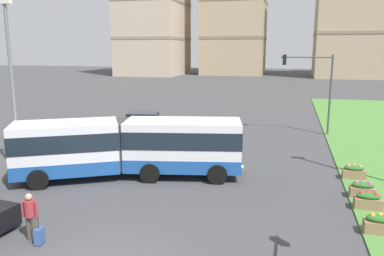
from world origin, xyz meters
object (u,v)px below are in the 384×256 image
Objects in this scene: flower_planter_3 at (363,189)px; articulated_bus at (130,147)px; pedestrian_crossing at (30,214)px; flower_planter_2 at (368,200)px; flower_planter_1 at (380,224)px; streetlight_left at (12,83)px; apartment_tower_west at (153,4)px; car_silver_hatch at (144,123)px; traffic_light_far_right at (314,80)px; flower_planter_4 at (354,171)px; rolling_suitcase at (39,236)px.

articulated_bus is at bearing 179.36° from flower_planter_3.
pedestrian_crossing is 13.37m from flower_planter_2.
flower_planter_3 is at bearing 90.00° from flower_planter_1.
streetlight_left is 0.25× the size of apartment_tower_west.
car_silver_hatch is 13.86m from traffic_light_far_right.
flower_planter_1 is 17.53m from traffic_light_far_right.
pedestrian_crossing is at bearing -149.25° from flower_planter_3.
flower_planter_4 is at bearing 90.00° from flower_planter_3.
traffic_light_far_right is 0.17× the size of apartment_tower_west.
pedestrian_crossing is 0.28× the size of traffic_light_far_right.
apartment_tower_west is (-38.81, 81.19, 17.57)m from flower_planter_2.
flower_planter_1 is 3.65m from flower_planter_3.
flower_planter_4 is (11.58, 10.00, 0.11)m from rolling_suitcase.
flower_planter_1 is at bearing -90.00° from flower_planter_3.
flower_planter_4 is (12.03, 9.80, -0.58)m from pedestrian_crossing.
apartment_tower_west is at bearing 109.19° from car_silver_hatch.
flower_planter_1 is (14.85, -14.64, -0.33)m from car_silver_hatch.
streetlight_left is (-17.31, -3.66, 4.54)m from flower_planter_4.
traffic_light_far_right is (9.76, 13.24, 2.62)m from articulated_bus.
streetlight_left is at bearing -168.04° from flower_planter_4.
flower_planter_3 is at bearing 30.75° from pedestrian_crossing.
flower_planter_3 is 14.01m from traffic_light_far_right.
apartment_tower_west reaches higher than flower_planter_2.
car_silver_hatch reaches higher than flower_planter_2.
flower_planter_4 is 0.18× the size of traffic_light_far_right.
flower_planter_1 is at bearing 17.74° from rolling_suitcase.
streetlight_left is at bearing 132.12° from rolling_suitcase.
traffic_light_far_right is (-1.65, 13.36, 3.85)m from flower_planter_3.
pedestrian_crossing is (-0.63, -7.29, -0.65)m from articulated_bus.
apartment_tower_west is at bearing 107.11° from pedestrian_crossing.
streetlight_left reaches higher than articulated_bus.
rolling_suitcase is 12.16m from flower_planter_1.
traffic_light_far_right is 77.37m from apartment_tower_west.
flower_planter_2 is at bearing -83.61° from traffic_light_far_right.
articulated_bus is 85.84m from apartment_tower_west.
traffic_light_far_right is 0.69× the size of streetlight_left.
traffic_light_far_right reaches higher than car_silver_hatch.
car_silver_hatch is 18.37m from pedestrian_crossing.
flower_planter_3 is at bearing -82.96° from traffic_light_far_right.
rolling_suitcase is 0.16× the size of traffic_light_far_right.
rolling_suitcase is (-0.18, -7.49, -1.34)m from articulated_bus.
flower_planter_3 is (11.58, 7.36, 0.11)m from rolling_suitcase.
pedestrian_crossing is 9.01m from streetlight_left.
car_silver_hatch is 4.17× the size of flower_planter_2.
flower_planter_1 and flower_planter_4 have the same top height.
flower_planter_1 is at bearing -18.34° from articulated_bus.
articulated_bus reaches higher than car_silver_hatch.
flower_planter_2 is (11.41, -1.49, -1.23)m from articulated_bus.
rolling_suitcase is at bearing -47.88° from streetlight_left.
streetlight_left is (-17.31, -1.03, 4.54)m from flower_planter_3.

